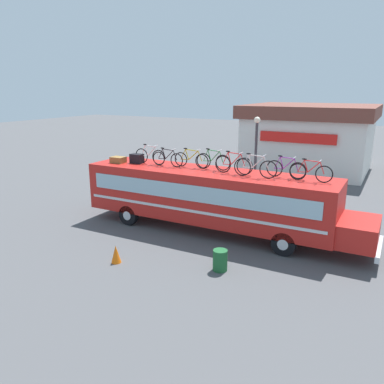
{
  "coord_description": "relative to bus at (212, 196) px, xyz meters",
  "views": [
    {
      "loc": [
        7.39,
        -15.1,
        6.27
      ],
      "look_at": [
        -0.73,
        0.0,
        1.7
      ],
      "focal_mm": 36.41,
      "sensor_mm": 36.0,
      "label": 1
    }
  ],
  "objects": [
    {
      "name": "ground_plane",
      "position": [
        -0.3,
        0.0,
        -1.63
      ],
      "size": [
        120.0,
        120.0,
        0.0
      ],
      "primitive_type": "plane",
      "color": "#4C4C4F"
    },
    {
      "name": "rooftop_bicycle_8",
      "position": [
        4.15,
        0.09,
        1.51
      ],
      "size": [
        1.67,
        0.44,
        0.89
      ],
      "color": "black",
      "rests_on": "bus"
    },
    {
      "name": "rooftop_bicycle_4",
      "position": [
        -0.17,
        0.39,
        1.52
      ],
      "size": [
        1.66,
        0.44,
        0.94
      ],
      "color": "black",
      "rests_on": "bus"
    },
    {
      "name": "bus",
      "position": [
        0.0,
        0.0,
        0.0
      ],
      "size": [
        12.96,
        2.58,
        2.76
      ],
      "color": "red",
      "rests_on": "ground"
    },
    {
      "name": "roadside_building",
      "position": [
        0.72,
        16.36,
        0.96
      ],
      "size": [
        9.5,
        8.85,
        5.05
      ],
      "color": "silver",
      "rests_on": "ground"
    },
    {
      "name": "rooftop_bicycle_6",
      "position": [
        2.01,
        -0.23,
        1.54
      ],
      "size": [
        1.84,
        0.44,
        0.98
      ],
      "color": "black",
      "rests_on": "bus"
    },
    {
      "name": "luggage_bag_1",
      "position": [
        -4.93,
        -0.34,
        1.28
      ],
      "size": [
        0.67,
        0.5,
        0.29
      ],
      "primitive_type": "cube",
      "color": "olive",
      "rests_on": "bus"
    },
    {
      "name": "traffic_cone",
      "position": [
        -1.69,
        -4.71,
        -1.29
      ],
      "size": [
        0.37,
        0.37,
        0.67
      ],
      "primitive_type": "cone",
      "color": "orange",
      "rests_on": "ground"
    },
    {
      "name": "trash_bin",
      "position": [
        1.96,
        -3.46,
        -1.24
      ],
      "size": [
        0.52,
        0.52,
        0.77
      ],
      "primitive_type": "cylinder",
      "color": "#1E592D",
      "rests_on": "ground"
    },
    {
      "name": "rooftop_bicycle_3",
      "position": [
        -1.26,
        0.35,
        1.5
      ],
      "size": [
        1.75,
        0.44,
        0.88
      ],
      "color": "black",
      "rests_on": "bus"
    },
    {
      "name": "rooftop_bicycle_2",
      "position": [
        -2.34,
        0.04,
        1.5
      ],
      "size": [
        1.63,
        0.44,
        0.87
      ],
      "color": "black",
      "rests_on": "bus"
    },
    {
      "name": "luggage_bag_2",
      "position": [
        -4.08,
        0.03,
        1.36
      ],
      "size": [
        0.61,
        0.4,
        0.45
      ],
      "primitive_type": "cube",
      "color": "black",
      "rests_on": "bus"
    },
    {
      "name": "street_lamp",
      "position": [
        0.55,
        4.03,
        1.32
      ],
      "size": [
        0.32,
        0.32,
        4.89
      ],
      "color": "#38383D",
      "rests_on": "ground"
    },
    {
      "name": "rooftop_bicycle_1",
      "position": [
        -3.4,
        0.16,
        1.53
      ],
      "size": [
        1.69,
        0.44,
        0.95
      ],
      "color": "black",
      "rests_on": "bus"
    },
    {
      "name": "rooftop_bicycle_5",
      "position": [
        0.97,
        -0.0,
        1.53
      ],
      "size": [
        1.71,
        0.44,
        0.97
      ],
      "color": "black",
      "rests_on": "bus"
    },
    {
      "name": "rooftop_bicycle_7",
      "position": [
        3.13,
        0.29,
        1.51
      ],
      "size": [
        1.63,
        0.44,
        0.9
      ],
      "color": "black",
      "rests_on": "bus"
    }
  ]
}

